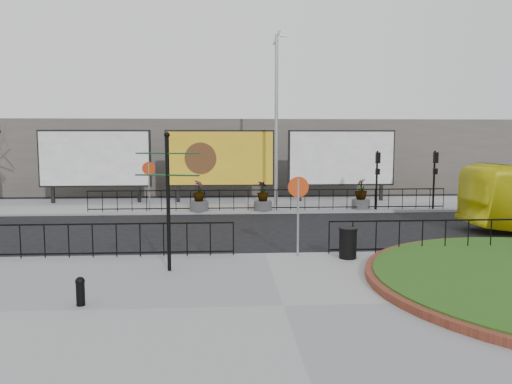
{
  "coord_description": "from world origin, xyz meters",
  "views": [
    {
      "loc": [
        -1.27,
        -15.5,
        3.77
      ],
      "look_at": [
        -0.19,
        1.37,
        1.93
      ],
      "focal_mm": 35.0,
      "sensor_mm": 36.0,
      "label": 1
    }
  ],
  "objects": [
    {
      "name": "ground",
      "position": [
        0.0,
        0.0,
        0.0
      ],
      "size": [
        90.0,
        90.0,
        0.0
      ],
      "primitive_type": "plane",
      "color": "black",
      "rests_on": "ground"
    },
    {
      "name": "pavement_near",
      "position": [
        0.0,
        -5.0,
        0.06
      ],
      "size": [
        30.0,
        10.0,
        0.12
      ],
      "primitive_type": "cube",
      "color": "gray",
      "rests_on": "ground"
    },
    {
      "name": "pavement_far",
      "position": [
        0.0,
        12.0,
        0.06
      ],
      "size": [
        44.0,
        6.0,
        0.12
      ],
      "primitive_type": "cube",
      "color": "gray",
      "rests_on": "ground"
    },
    {
      "name": "railing_near_left",
      "position": [
        -6.0,
        -0.3,
        0.67
      ],
      "size": [
        10.0,
        0.1,
        1.1
      ],
      "primitive_type": null,
      "color": "black",
      "rests_on": "pavement_near"
    },
    {
      "name": "railing_near_right",
      "position": [
        6.5,
        -0.3,
        0.67
      ],
      "size": [
        9.0,
        0.1,
        1.1
      ],
      "primitive_type": null,
      "color": "black",
      "rests_on": "pavement_near"
    },
    {
      "name": "railing_far",
      "position": [
        1.0,
        9.3,
        0.67
      ],
      "size": [
        18.0,
        0.1,
        1.1
      ],
      "primitive_type": null,
      "color": "black",
      "rests_on": "pavement_far"
    },
    {
      "name": "speed_sign_far",
      "position": [
        -5.0,
        9.4,
        1.92
      ],
      "size": [
        0.64,
        0.07,
        2.47
      ],
      "color": "gray",
      "rests_on": "pavement_far"
    },
    {
      "name": "speed_sign_near",
      "position": [
        1.0,
        -0.4,
        1.92
      ],
      "size": [
        0.64,
        0.07,
        2.47
      ],
      "color": "gray",
      "rests_on": "pavement_near"
    },
    {
      "name": "billboard_left",
      "position": [
        -8.5,
        12.97,
        2.6
      ],
      "size": [
        6.2,
        0.31,
        4.1
      ],
      "color": "black",
      "rests_on": "pavement_far"
    },
    {
      "name": "billboard_mid",
      "position": [
        -1.5,
        12.97,
        2.6
      ],
      "size": [
        6.2,
        0.31,
        4.1
      ],
      "color": "black",
      "rests_on": "pavement_far"
    },
    {
      "name": "billboard_right",
      "position": [
        5.5,
        12.97,
        2.6
      ],
      "size": [
        6.2,
        0.31,
        4.1
      ],
      "color": "black",
      "rests_on": "pavement_far"
    },
    {
      "name": "lamp_post",
      "position": [
        1.51,
        11.0,
        4.83
      ],
      "size": [
        0.74,
        0.18,
        9.23
      ],
      "color": "gray",
      "rests_on": "pavement_far"
    },
    {
      "name": "signal_pole_a",
      "position": [
        6.5,
        9.34,
        2.1
      ],
      "size": [
        0.22,
        0.26,
        3.0
      ],
      "color": "black",
      "rests_on": "pavement_far"
    },
    {
      "name": "signal_pole_b",
      "position": [
        9.5,
        9.34,
        2.1
      ],
      "size": [
        0.22,
        0.26,
        3.0
      ],
      "color": "black",
      "rests_on": "pavement_far"
    },
    {
      "name": "building_backdrop",
      "position": [
        0.0,
        22.0,
        2.5
      ],
      "size": [
        40.0,
        10.0,
        5.0
      ],
      "primitive_type": "cube",
      "color": "#5E5952",
      "rests_on": "ground"
    },
    {
      "name": "fingerpost_sign",
      "position": [
        -2.8,
        -1.91,
        2.42
      ],
      "size": [
        1.78,
        0.64,
        3.81
      ],
      "rotation": [
        0.0,
        0.0,
        -0.28
      ],
      "color": "black",
      "rests_on": "pavement_near"
    },
    {
      "name": "bollard",
      "position": [
        -4.42,
        -4.7,
        0.47
      ],
      "size": [
        0.21,
        0.21,
        0.64
      ],
      "color": "black",
      "rests_on": "pavement_near"
    },
    {
      "name": "litter_bin",
      "position": [
        2.47,
        -0.82,
        0.59
      ],
      "size": [
        0.57,
        0.57,
        0.94
      ],
      "color": "black",
      "rests_on": "pavement_near"
    },
    {
      "name": "planter_a",
      "position": [
        -2.54,
        9.4,
        0.71
      ],
      "size": [
        0.95,
        0.95,
        1.54
      ],
      "color": "#4C4C4F",
      "rests_on": "pavement_far"
    },
    {
      "name": "planter_b",
      "position": [
        0.67,
        9.4,
        0.7
      ],
      "size": [
        0.91,
        0.91,
        1.49
      ],
      "color": "#4C4C4F",
      "rests_on": "pavement_far"
    },
    {
      "name": "planter_c",
      "position": [
        5.77,
        9.65,
        0.75
      ],
      "size": [
        0.94,
        0.94,
        1.58
      ],
      "color": "#4C4C4F",
      "rests_on": "pavement_far"
    }
  ]
}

